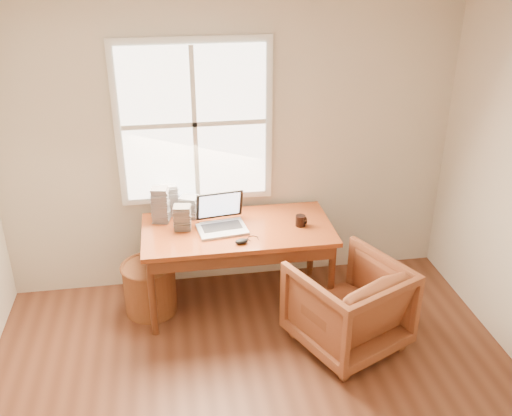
{
  "coord_description": "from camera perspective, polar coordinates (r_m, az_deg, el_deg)",
  "views": [
    {
      "loc": [
        -0.52,
        -2.41,
        3.0
      ],
      "look_at": [
        0.13,
        1.65,
        1.0
      ],
      "focal_mm": 40.0,
      "sensor_mm": 36.0,
      "label": 1
    }
  ],
  "objects": [
    {
      "name": "laptop",
      "position": [
        4.69,
        -3.45,
        -0.5
      ],
      "size": [
        0.49,
        0.51,
        0.33
      ],
      "primitive_type": null,
      "rotation": [
        0.0,
        0.0,
        0.13
      ],
      "color": "#A3A5AA",
      "rests_on": "desk"
    },
    {
      "name": "armchair",
      "position": [
        4.59,
        9.16,
        -9.56
      ],
      "size": [
        1.04,
        1.05,
        0.72
      ],
      "primitive_type": "imported",
      "rotation": [
        0.0,
        0.0,
        3.58
      ],
      "color": "brown",
      "rests_on": "room_shell"
    },
    {
      "name": "cd_stack_d",
      "position": [
        4.98,
        -6.71,
        0.13
      ],
      "size": [
        0.19,
        0.18,
        0.19
      ],
      "primitive_type": "cube",
      "rotation": [
        0.0,
        0.0,
        -0.36
      ],
      "color": "#A8ADB4",
      "rests_on": "desk"
    },
    {
      "name": "wicker_stool",
      "position": [
        5.05,
        -10.54,
        -7.89
      ],
      "size": [
        0.48,
        0.48,
        0.45
      ],
      "primitive_type": "cylinder",
      "rotation": [
        0.0,
        0.0,
        -0.07
      ],
      "color": "brown",
      "rests_on": "room_shell"
    },
    {
      "name": "desk",
      "position": [
        4.82,
        -1.85,
        -2.19
      ],
      "size": [
        1.6,
        0.8,
        0.04
      ],
      "primitive_type": "cube",
      "color": "brown",
      "rests_on": "room_shell"
    },
    {
      "name": "cd_stack_a",
      "position": [
        5.03,
        -8.65,
        0.84
      ],
      "size": [
        0.16,
        0.14,
        0.28
      ],
      "primitive_type": "cube",
      "rotation": [
        0.0,
        0.0,
        0.14
      ],
      "color": "silver",
      "rests_on": "desk"
    },
    {
      "name": "cd_stack_b",
      "position": [
        4.78,
        -7.38,
        -0.95
      ],
      "size": [
        0.15,
        0.14,
        0.21
      ],
      "primitive_type": "cube",
      "rotation": [
        0.0,
        0.0,
        -0.11
      ],
      "color": "#27272C",
      "rests_on": "desk"
    },
    {
      "name": "cd_stack_c",
      "position": [
        4.91,
        -9.52,
        0.28
      ],
      "size": [
        0.15,
        0.14,
        0.31
      ],
      "primitive_type": "cube",
      "rotation": [
        0.0,
        0.0,
        -0.17
      ],
      "color": "#9C9BA8",
      "rests_on": "desk"
    },
    {
      "name": "mouse",
      "position": [
        4.56,
        -1.44,
        -3.34
      ],
      "size": [
        0.12,
        0.09,
        0.04
      ],
      "primitive_type": "ellipsoid",
      "rotation": [
        0.0,
        0.0,
        0.23
      ],
      "color": "black",
      "rests_on": "desk"
    },
    {
      "name": "coffee_mug",
      "position": [
        4.83,
        4.46,
        -1.28
      ],
      "size": [
        0.09,
        0.09,
        0.09
      ],
      "primitive_type": "cylinder",
      "rotation": [
        0.0,
        0.0,
        0.12
      ],
      "color": "black",
      "rests_on": "desk"
    },
    {
      "name": "room_shell",
      "position": [
        3.12,
        1.56,
        -6.73
      ],
      "size": [
        4.04,
        4.54,
        2.64
      ],
      "color": "brown",
      "rests_on": "ground"
    }
  ]
}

